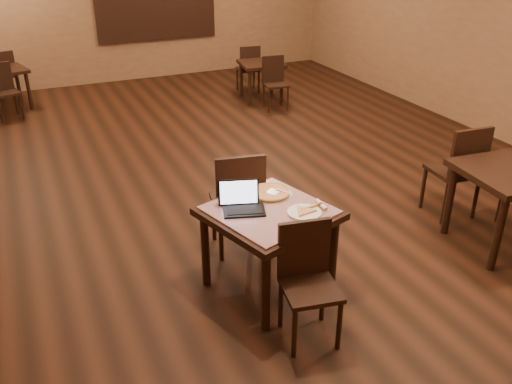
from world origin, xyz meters
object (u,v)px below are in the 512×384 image
chair_main_far (239,198)px  other_table_b_chair_near (3,88)px  tiled_table (269,220)px  laptop (241,202)px  chair_main_near (307,275)px  other_table_a_chair_near (274,80)px  pizza_pan (270,194)px  other_table_a (261,69)px  other_table_a_chair_far (249,66)px  other_table_b (3,76)px  other_table_c (508,183)px  other_table_b_chair_far (4,73)px  other_table_c_chair_far (460,167)px

chair_main_far → other_table_b_chair_near: (-1.84, 5.19, -0.10)m
tiled_table → laptop: size_ratio=2.99×
chair_main_near → other_table_a_chair_near: size_ratio=1.07×
chair_main_near → pizza_pan: (0.11, 0.86, 0.25)m
pizza_pan → other_table_a: bearing=66.0°
chair_main_near → chair_main_far: (-0.03, 1.23, 0.06)m
other_table_a_chair_far → other_table_b: bearing=-3.2°
other_table_c → other_table_b: bearing=127.6°
other_table_a_chair_far → other_table_b_chair_near: bearing=3.7°
other_table_a_chair_far → other_table_b_chair_near: size_ratio=1.00×
other_table_b → tiled_table: bearing=-87.9°
other_table_b → laptop: bearing=-89.4°
other_table_a_chair_near → other_table_b_chair_far: other_table_b_chair_far is taller
other_table_b → other_table_b_chair_near: (-0.02, -0.50, -0.07)m
other_table_a_chair_near → other_table_a_chair_far: (-0.02, 1.00, 0.00)m
other_table_a_chair_near → other_table_b_chair_near: other_table_b_chair_near is taller
other_table_a → other_table_c_chair_far: 4.67m
other_table_b → other_table_c: other_table_c is taller
other_table_b_chair_far → other_table_a_chair_far: bearing=147.7°
chair_main_far → other_table_c: chair_main_far is taller
chair_main_far → other_table_c: bearing=169.4°
other_table_b → other_table_c_chair_far: size_ratio=0.84×
other_table_c → other_table_a_chair_near: bearing=96.2°
tiled_table → other_table_b_chair_near: bearing=90.7°
other_table_a_chair_far → other_table_b_chair_far: bearing=-10.0°
other_table_c → other_table_c_chair_far: (-0.01, 0.60, -0.08)m
other_table_a → other_table_b_chair_near: 4.18m
other_table_b → other_table_b_chair_far: (0.02, 0.50, -0.07)m
chair_main_near → pizza_pan: bearing=93.1°
other_table_a → other_table_b: bearing=170.2°
chair_main_near → other_table_a_chair_near: bearing=76.5°
other_table_c → other_table_a: bearing=96.3°
other_table_a → other_table_a_chair_near: bearing=-80.6°
chair_main_far → other_table_c: (2.34, -0.90, 0.08)m
other_table_b → chair_main_far: bearing=-86.4°
other_table_a → other_table_a_chair_near: size_ratio=0.93×
pizza_pan → other_table_c_chair_far: bearing=1.9°
tiled_table → other_table_b: tiled_table is taller
other_table_a_chair_far → tiled_table: bearing=76.1°
pizza_pan → other_table_c: bearing=-13.4°
pizza_pan → other_table_b_chair_near: 5.91m
other_table_a → other_table_c: bearing=-80.9°
tiled_table → other_table_c_chair_far: size_ratio=1.12×
other_table_b_chair_near → other_table_a_chair_near: bearing=-32.0°
pizza_pan → other_table_a_chair_near: (2.13, 4.24, -0.28)m
laptop → chair_main_far: bearing=88.1°
chair_main_far → other_table_b_chair_near: chair_main_far is taller
other_table_a_chair_near → other_table_c_chair_far: bearing=-80.9°
other_table_b_chair_near → other_table_c: bearing=-69.7°
other_table_a → other_table_b_chair_far: (-4.06, 1.82, -0.07)m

